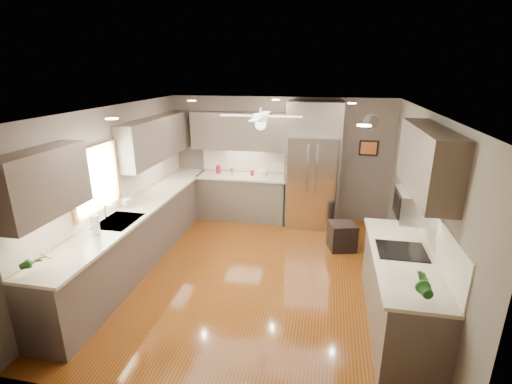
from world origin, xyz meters
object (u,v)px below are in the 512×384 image
(potted_plant_left, at_px, (37,261))
(canister_a, at_px, (218,170))
(stool, at_px, (342,236))
(paper_towel, at_px, (95,224))
(canister_d, at_px, (252,173))
(refrigerator, at_px, (313,167))
(soap_bottle, at_px, (128,201))
(canister_b, at_px, (232,172))
(microwave, at_px, (415,205))
(bowl, at_px, (262,175))
(potted_plant_right, at_px, (423,285))

(potted_plant_left, bearing_deg, canister_a, 80.67)
(stool, height_order, paper_towel, paper_towel)
(canister_d, distance_m, paper_towel, 3.49)
(potted_plant_left, xyz_separation_m, refrigerator, (2.65, 4.16, 0.08))
(soap_bottle, height_order, stool, soap_bottle)
(canister_d, bearing_deg, refrigerator, -2.11)
(refrigerator, height_order, stool, refrigerator)
(soap_bottle, bearing_deg, canister_b, 62.38)
(canister_a, height_order, canister_b, canister_a)
(canister_a, relative_size, soap_bottle, 0.77)
(microwave, height_order, paper_towel, microwave)
(bowl, relative_size, refrigerator, 0.10)
(bowl, distance_m, microwave, 3.65)
(potted_plant_right, distance_m, microwave, 1.22)
(canister_d, bearing_deg, canister_a, 176.21)
(potted_plant_right, bearing_deg, soap_bottle, 156.45)
(soap_bottle, xyz_separation_m, refrigerator, (2.77, 2.13, 0.14))
(bowl, relative_size, microwave, 0.43)
(canister_d, relative_size, stool, 0.20)
(bowl, distance_m, stool, 2.08)
(stool, bearing_deg, canister_b, 155.14)
(canister_a, xyz_separation_m, bowl, (0.94, -0.05, -0.05))
(microwave, distance_m, paper_towel, 4.04)
(refrigerator, bearing_deg, potted_plant_left, -122.52)
(bowl, relative_size, paper_towel, 0.85)
(potted_plant_right, relative_size, paper_towel, 1.17)
(canister_a, bearing_deg, paper_towel, -102.53)
(soap_bottle, distance_m, refrigerator, 3.50)
(soap_bottle, bearing_deg, microwave, -8.07)
(potted_plant_left, distance_m, paper_towel, 1.03)
(canister_a, height_order, microwave, microwave)
(canister_a, distance_m, bowl, 0.94)
(canister_a, height_order, paper_towel, paper_towel)
(canister_d, relative_size, refrigerator, 0.04)
(canister_b, relative_size, refrigerator, 0.06)
(potted_plant_left, height_order, paper_towel, potted_plant_left)
(canister_b, relative_size, stool, 0.27)
(canister_b, relative_size, canister_d, 1.34)
(refrigerator, bearing_deg, canister_b, 179.18)
(canister_d, distance_m, microwave, 3.78)
(canister_b, xyz_separation_m, canister_d, (0.42, 0.02, -0.01))
(bowl, bearing_deg, microwave, -49.58)
(canister_a, distance_m, canister_b, 0.32)
(microwave, relative_size, stool, 1.03)
(canister_d, xyz_separation_m, stool, (1.83, -1.07, -0.76))
(potted_plant_left, xyz_separation_m, microwave, (3.98, 1.46, 0.37))
(soap_bottle, bearing_deg, potted_plant_right, -23.55)
(soap_bottle, relative_size, microwave, 0.38)
(potted_plant_right, distance_m, paper_towel, 3.96)
(stool, bearing_deg, soap_bottle, -161.87)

